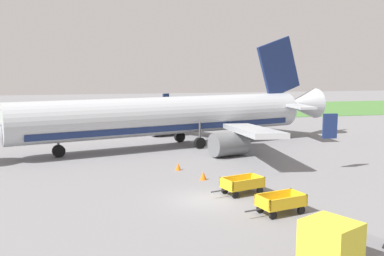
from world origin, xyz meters
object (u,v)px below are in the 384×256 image
airplane (176,116)px  baggage_cart_second_in_row (242,185)px  traffic_cone_near_plane (203,176)px  traffic_cone_mid_apron (178,166)px  service_truck_beside_carts (338,244)px  baggage_cart_nearest (281,203)px

airplane → baggage_cart_second_in_row: size_ratio=10.27×
baggage_cart_second_in_row → traffic_cone_near_plane: (-1.50, 3.94, -0.30)m
traffic_cone_mid_apron → baggage_cart_second_in_row: bearing=-69.8°
airplane → traffic_cone_mid_apron: 10.73m
service_truck_beside_carts → traffic_cone_mid_apron: bearing=98.7°
service_truck_beside_carts → traffic_cone_near_plane: bearing=96.2°
traffic_cone_near_plane → airplane: bearing=87.2°
airplane → service_truck_beside_carts: airplane is taller
traffic_cone_mid_apron → baggage_cart_nearest: bearing=-73.0°
service_truck_beside_carts → traffic_cone_mid_apron: 18.21m
traffic_cone_near_plane → service_truck_beside_carts: bearing=-83.8°
airplane → traffic_cone_mid_apron: airplane is taller
traffic_cone_mid_apron → service_truck_beside_carts: bearing=-81.3°
service_truck_beside_carts → traffic_cone_near_plane: size_ratio=7.84×
service_truck_beside_carts → traffic_cone_near_plane: service_truck_beside_carts is taller
baggage_cart_nearest → service_truck_beside_carts: (-0.67, -6.76, 0.50)m
baggage_cart_nearest → baggage_cart_second_in_row: 4.07m
baggage_cart_nearest → traffic_cone_mid_apron: 11.74m
airplane → baggage_cart_second_in_row: (0.85, -17.43, -2.45)m
traffic_cone_mid_apron → airplane: bearing=80.0°
service_truck_beside_carts → traffic_cone_mid_apron: (-2.76, 17.98, -0.81)m
service_truck_beside_carts → traffic_cone_mid_apron: size_ratio=8.29×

